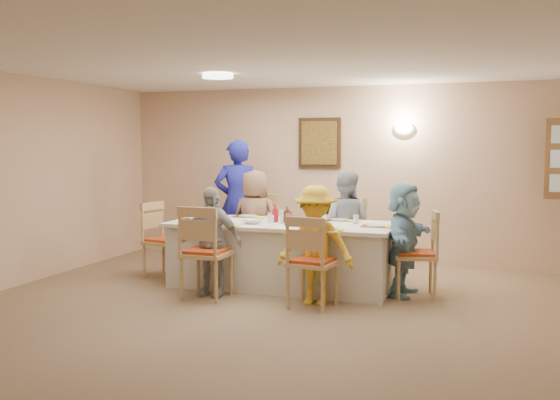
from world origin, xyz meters
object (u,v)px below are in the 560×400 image
(diner_back_right, at_px, (345,225))
(diner_front_right, at_px, (316,245))
(chair_front_right, at_px, (313,261))
(diner_front_left, at_px, (211,241))
(diner_right_end, at_px, (404,239))
(chair_right_end, at_px, (415,253))
(dining_table, at_px, (282,254))
(chair_back_right, at_px, (347,238))
(chair_back_left, at_px, (258,232))
(condiment_ketchup, at_px, (275,213))
(chair_left_end, at_px, (165,240))
(caregiver, at_px, (237,202))
(diner_back_left, at_px, (255,221))
(chair_front_left, at_px, (206,251))

(diner_back_right, relative_size, diner_front_right, 1.08)
(chair_front_right, bearing_deg, diner_front_left, 1.65)
(chair_front_right, relative_size, diner_front_left, 0.79)
(diner_right_end, bearing_deg, diner_front_left, 115.03)
(chair_right_end, bearing_deg, dining_table, -101.91)
(chair_right_end, distance_m, diner_right_end, 0.20)
(chair_back_right, relative_size, chair_front_right, 1.03)
(chair_front_right, relative_size, diner_back_right, 0.71)
(diner_front_left, relative_size, diner_front_right, 0.97)
(chair_back_left, distance_m, condiment_ketchup, 1.02)
(chair_right_end, height_order, condiment_ketchup, condiment_ketchup)
(chair_back_left, height_order, diner_back_right, diner_back_right)
(chair_left_end, xyz_separation_m, diner_front_right, (2.15, -0.68, 0.15))
(diner_right_end, distance_m, caregiver, 2.74)
(diner_back_right, xyz_separation_m, caregiver, (-1.65, 0.47, 0.19))
(chair_left_end, distance_m, diner_back_left, 1.18)
(chair_back_left, xyz_separation_m, diner_front_left, (0.00, -1.48, 0.10))
(chair_right_end, bearing_deg, condiment_ketchup, -101.91)
(chair_left_end, xyz_separation_m, caregiver, (0.50, 1.15, 0.39))
(chair_right_end, bearing_deg, diner_back_left, -119.46)
(diner_front_left, bearing_deg, condiment_ketchup, 53.63)
(diner_back_right, bearing_deg, caregiver, -14.28)
(diner_right_end, bearing_deg, chair_front_left, 118.03)
(chair_back_right, bearing_deg, diner_right_end, -44.07)
(chair_left_end, height_order, caregiver, caregiver)
(dining_table, bearing_deg, diner_right_end, 0.00)
(diner_front_right, bearing_deg, dining_table, 130.19)
(condiment_ketchup, bearing_deg, diner_back_left, 127.10)
(chair_back_right, height_order, chair_front_left, chair_front_left)
(chair_left_end, height_order, diner_back_right, diner_back_right)
(chair_back_left, bearing_deg, diner_right_end, -25.47)
(dining_table, xyz_separation_m, chair_front_left, (-0.60, -0.80, 0.13))
(chair_front_right, xyz_separation_m, chair_left_end, (-2.15, 0.80, -0.00))
(chair_left_end, height_order, chair_right_end, chair_right_end)
(dining_table, bearing_deg, caregiver, 132.40)
(diner_back_left, xyz_separation_m, diner_front_right, (1.20, -1.36, -0.05))
(chair_front_left, height_order, diner_back_right, diner_back_right)
(dining_table, bearing_deg, diner_front_left, -131.42)
(diner_back_right, height_order, caregiver, caregiver)
(chair_left_end, xyz_separation_m, diner_back_right, (2.15, 0.68, 0.20))
(chair_back_left, bearing_deg, caregiver, 138.27)
(dining_table, relative_size, condiment_ketchup, 12.53)
(chair_back_left, height_order, diner_back_left, diner_back_left)
(chair_back_right, relative_size, diner_back_left, 0.74)
(chair_back_left, bearing_deg, diner_front_left, -93.86)
(chair_front_left, distance_m, diner_back_right, 1.91)
(chair_back_right, height_order, diner_back_right, diner_back_right)
(chair_back_left, distance_m, diner_right_end, 2.18)
(dining_table, distance_m, chair_back_left, 1.01)
(chair_back_left, xyz_separation_m, condiment_ketchup, (0.51, -0.80, 0.36))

